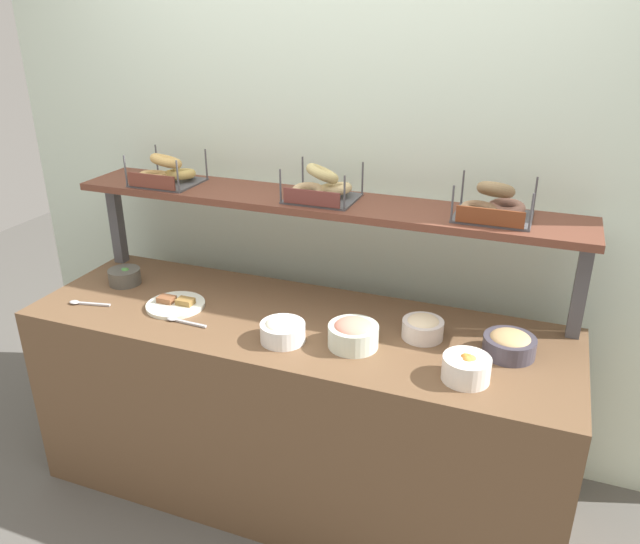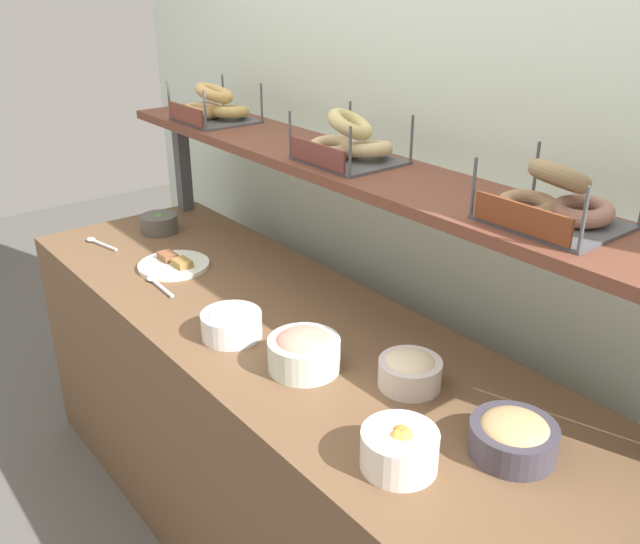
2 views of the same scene
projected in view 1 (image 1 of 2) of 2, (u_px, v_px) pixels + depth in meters
ground_plane at (297, 486)px, 2.80m from camera, size 8.00×8.00×0.00m
back_wall at (341, 199)px, 2.79m from camera, size 3.40×0.06×2.40m
deli_counter at (296, 409)px, 2.63m from camera, size 2.20×0.70×0.85m
shelf_riser_left at (117, 223)px, 2.96m from camera, size 0.05×0.05×0.40m
shelf_riser_right at (581, 288)px, 2.27m from camera, size 0.05×0.05×0.40m
upper_shelf at (319, 202)px, 2.53m from camera, size 2.16×0.32×0.03m
bowl_lox_spread at (353, 333)px, 2.26m from camera, size 0.19×0.19×0.11m
bowl_hummus at (509, 344)px, 2.21m from camera, size 0.19×0.19×0.09m
bowl_veggie_mix at (125, 276)px, 2.78m from camera, size 0.14×0.14×0.08m
bowl_cream_cheese at (283, 330)px, 2.30m from camera, size 0.17×0.17×0.09m
bowl_potato_salad at (423, 327)px, 2.33m from camera, size 0.16×0.16×0.09m
bowl_fruit_salad at (466, 367)px, 2.06m from camera, size 0.16×0.16×0.10m
serving_plate_white at (176, 304)px, 2.58m from camera, size 0.24×0.24×0.04m
serving_spoon_near_plate at (83, 303)px, 2.59m from camera, size 0.18×0.06×0.01m
serving_spoon_by_edge at (180, 321)px, 2.45m from camera, size 0.18×0.03×0.01m
bagel_basket_sesame at (167, 173)px, 2.72m from camera, size 0.28×0.26×0.14m
bagel_basket_plain at (322, 188)px, 2.50m from camera, size 0.28×0.26×0.16m
bagel_basket_everything at (493, 206)px, 2.28m from camera, size 0.28×0.24×0.15m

